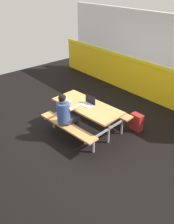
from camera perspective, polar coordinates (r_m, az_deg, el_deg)
ground_plane at (r=6.31m, az=-1.22°, el=-3.70°), size 10.00×10.00×0.02m
accent_backdrop at (r=7.58m, az=14.75°, el=11.80°), size 8.00×0.14×2.60m
picnic_table_main at (r=5.87m, az=0.00°, el=0.20°), size 1.83×1.68×0.74m
student_nearer at (r=5.56m, az=-4.95°, el=-0.19°), size 0.38×0.53×1.21m
laptop_silver at (r=5.79m, az=0.32°, el=2.13°), size 0.34×0.24×0.22m
backpack_dark at (r=6.24m, az=11.70°, el=-2.34°), size 0.30×0.22×0.44m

